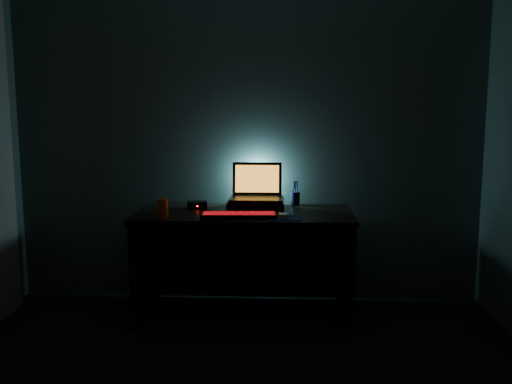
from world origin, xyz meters
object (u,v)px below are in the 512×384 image
(laptop, at_px, (257,191))
(keyboard, at_px, (239,215))
(juice_glass, at_px, (162,208))
(router, at_px, (197,205))
(pen_cup, at_px, (295,199))
(mouse, at_px, (283,216))

(laptop, distance_m, keyboard, 0.42)
(juice_glass, height_order, router, juice_glass)
(laptop, relative_size, pen_cup, 3.92)
(router, bearing_deg, mouse, -40.55)
(mouse, relative_size, juice_glass, 0.73)
(juice_glass, distance_m, router, 0.40)
(keyboard, relative_size, pen_cup, 5.17)
(juice_glass, bearing_deg, router, 63.90)
(laptop, distance_m, juice_glass, 0.73)
(laptop, height_order, pen_cup, laptop)
(pen_cup, bearing_deg, laptop, -161.38)
(laptop, bearing_deg, pen_cup, 18.96)
(juice_glass, bearing_deg, pen_cup, 30.04)
(mouse, xyz_separation_m, pen_cup, (0.09, 0.50, 0.03))
(keyboard, bearing_deg, pen_cup, 49.09)
(mouse, relative_size, router, 0.58)
(laptop, xyz_separation_m, router, (-0.43, -0.06, -0.10))
(pen_cup, height_order, juice_glass, juice_glass)
(keyboard, relative_size, router, 3.18)
(laptop, bearing_deg, router, -171.91)
(laptop, bearing_deg, juice_glass, -145.00)
(pen_cup, height_order, router, pen_cup)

